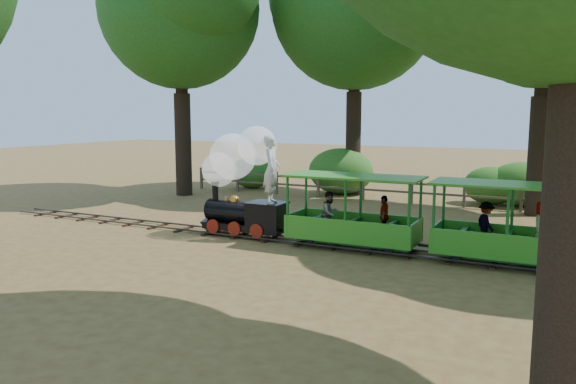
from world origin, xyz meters
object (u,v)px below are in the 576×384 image
at_px(locomotive, 241,173).
at_px(fence, 387,188).
at_px(carriage_rear, 510,233).
at_px(carriage_front, 352,220).

bearing_deg(locomotive, fence, 75.75).
bearing_deg(locomotive, carriage_rear, -0.19).
bearing_deg(carriage_front, fence, 100.14).
relative_size(locomotive, carriage_rear, 0.92).
bearing_deg(carriage_rear, fence, 123.63).
bearing_deg(carriage_rear, locomotive, 179.81).
xyz_separation_m(carriage_front, fence, (-1.43, 8.01, -0.18)).
distance_m(carriage_rear, fence, 9.57).
xyz_separation_m(carriage_rear, fence, (-5.30, 7.96, -0.20)).
bearing_deg(carriage_front, carriage_rear, 0.64).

